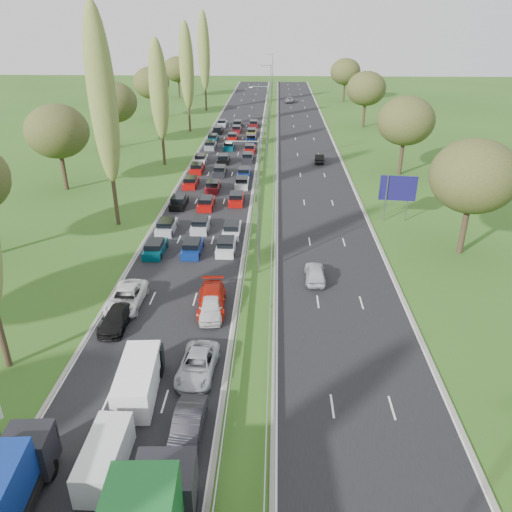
{
  "coord_description": "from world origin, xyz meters",
  "views": [
    {
      "loc": [
        5.91,
        3.09,
        20.79
      ],
      "look_at": [
        4.27,
        43.26,
        1.5
      ],
      "focal_mm": 35.0,
      "sensor_mm": 36.0,
      "label": 1
    }
  ],
  "objects_px": {
    "near_car_2": "(126,297)",
    "white_van_rear": "(139,378)",
    "near_car_3": "(116,318)",
    "direction_sign": "(398,190)",
    "white_van_front": "(106,454)"
  },
  "relations": [
    {
      "from": "near_car_2",
      "to": "white_van_rear",
      "type": "relative_size",
      "value": 1.0
    },
    {
      "from": "near_car_2",
      "to": "direction_sign",
      "type": "xyz_separation_m",
      "value": [
        25.14,
        19.56,
        2.8
      ]
    },
    {
      "from": "white_van_front",
      "to": "white_van_rear",
      "type": "relative_size",
      "value": 0.86
    },
    {
      "from": "white_van_rear",
      "to": "direction_sign",
      "type": "distance_m",
      "value": 36.68
    },
    {
      "from": "direction_sign",
      "to": "white_van_rear",
      "type": "bearing_deg",
      "value": -126.04
    },
    {
      "from": "near_car_3",
      "to": "white_van_rear",
      "type": "height_order",
      "value": "white_van_rear"
    },
    {
      "from": "white_van_rear",
      "to": "white_van_front",
      "type": "bearing_deg",
      "value": -96.55
    },
    {
      "from": "white_van_front",
      "to": "near_car_2",
      "type": "bearing_deg",
      "value": 101.95
    },
    {
      "from": "near_car_2",
      "to": "near_car_3",
      "type": "xyz_separation_m",
      "value": [
        0.03,
        -2.87,
        -0.09
      ]
    },
    {
      "from": "near_car_3",
      "to": "direction_sign",
      "type": "bearing_deg",
      "value": 43.39
    },
    {
      "from": "white_van_rear",
      "to": "near_car_3",
      "type": "bearing_deg",
      "value": 112.33
    },
    {
      "from": "white_van_rear",
      "to": "near_car_2",
      "type": "bearing_deg",
      "value": 105.58
    },
    {
      "from": "near_car_3",
      "to": "white_van_front",
      "type": "relative_size",
      "value": 0.97
    },
    {
      "from": "white_van_front",
      "to": "direction_sign",
      "type": "relative_size",
      "value": 0.89
    },
    {
      "from": "near_car_3",
      "to": "white_van_rear",
      "type": "distance_m",
      "value": 8.01
    }
  ]
}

